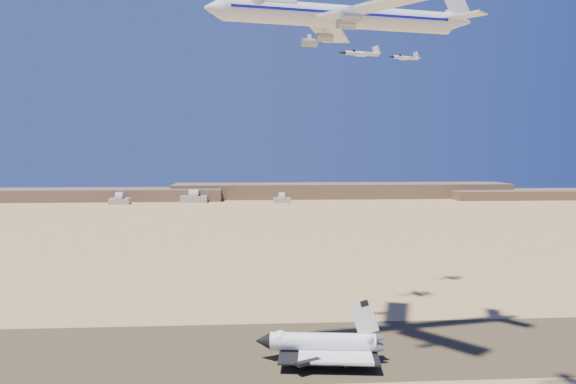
{
  "coord_description": "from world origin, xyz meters",
  "views": [
    {
      "loc": [
        3.84,
        -159.73,
        57.66
      ],
      "look_at": [
        15.3,
        8.0,
        45.66
      ],
      "focal_mm": 35.0,
      "sensor_mm": 36.0,
      "label": 1
    }
  ],
  "objects": [
    {
      "name": "crew_a",
      "position": [
        29.17,
        -15.84,
        0.86
      ],
      "size": [
        0.44,
        0.62,
        1.6
      ],
      "primitive_type": "imported",
      "rotation": [
        0.0,
        0.0,
        1.47
      ],
      "color": "orange",
      "rests_on": "runway"
    },
    {
      "name": "runway",
      "position": [
        0.0,
        0.0,
        0.03
      ],
      "size": [
        600.0,
        50.0,
        0.06
      ],
      "primitive_type": "cube",
      "color": "#4E4227",
      "rests_on": "ground"
    },
    {
      "name": "ground",
      "position": [
        0.0,
        0.0,
        0.0
      ],
      "size": [
        1200.0,
        1200.0,
        0.0
      ],
      "primitive_type": "plane",
      "color": "tan",
      "rests_on": "ground"
    },
    {
      "name": "crew_c",
      "position": [
        35.13,
        -16.62,
        1.02
      ],
      "size": [
        1.26,
        1.02,
        1.92
      ],
      "primitive_type": "imported",
      "rotation": [
        0.0,
        0.0,
        2.67
      ],
      "color": "orange",
      "rests_on": "runway"
    },
    {
      "name": "crew_b",
      "position": [
        31.53,
        -14.83,
        0.88
      ],
      "size": [
        0.66,
        0.89,
        1.65
      ],
      "primitive_type": "imported",
      "rotation": [
        0.0,
        0.0,
        1.84
      ],
      "color": "orange",
      "rests_on": "runway"
    },
    {
      "name": "chase_jet_c",
      "position": [
        43.27,
        39.04,
        92.47
      ],
      "size": [
        15.8,
        8.97,
        3.98
      ],
      "rotation": [
        0.0,
        0.0,
        0.21
      ],
      "color": "silver"
    },
    {
      "name": "ridgeline",
      "position": [
        65.32,
        527.31,
        7.63
      ],
      "size": [
        960.0,
        90.0,
        18.0
      ],
      "color": "brown",
      "rests_on": "ground"
    },
    {
      "name": "carrier_747",
      "position": [
        27.08,
        -3.4,
        95.12
      ],
      "size": [
        78.65,
        59.66,
        19.53
      ],
      "rotation": [
        0.0,
        0.0,
        0.19
      ],
      "color": "silver"
    },
    {
      "name": "hangars",
      "position": [
        -64.0,
        478.43,
        4.83
      ],
      "size": [
        200.5,
        29.5,
        30.0
      ],
      "color": "#B3AE9F",
      "rests_on": "ground"
    },
    {
      "name": "shuttle",
      "position": [
        23.39,
        -9.38,
        4.69
      ],
      "size": [
        35.5,
        24.4,
        17.44
      ],
      "rotation": [
        0.0,
        0.0,
        -0.12
      ],
      "color": "white",
      "rests_on": "runway"
    },
    {
      "name": "chase_jet_d",
      "position": [
        66.51,
        65.62,
        95.65
      ],
      "size": [
        14.05,
        8.19,
        3.58
      ],
      "rotation": [
        0.0,
        0.0,
        0.3
      ],
      "color": "silver"
    }
  ]
}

